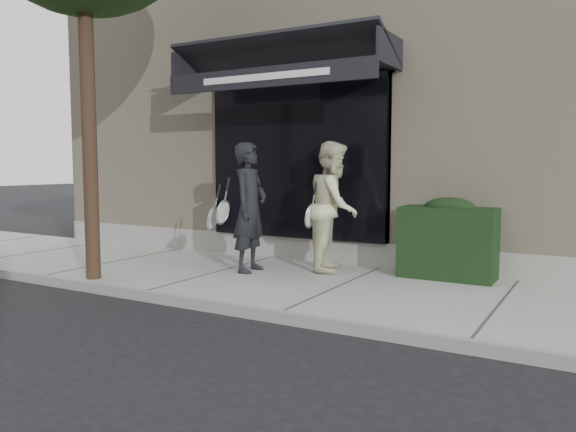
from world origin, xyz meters
The scene contains 7 objects.
ground centered at (0.00, 0.00, 0.00)m, with size 80.00×80.00×0.00m, color black.
sidewalk centered at (0.00, 0.00, 0.06)m, with size 20.00×3.00×0.12m, color gray.
curb centered at (0.00, -1.55, 0.07)m, with size 20.00×0.10×0.14m, color gray.
building_facade centered at (-0.01, 4.96, 2.74)m, with size 14.30×8.04×5.64m.
hedge centered at (1.10, 1.25, 0.66)m, with size 1.30×0.70×1.14m.
pedestrian_front centered at (-1.59, 0.23, 1.08)m, with size 0.82×0.88×1.92m.
pedestrian_back centered at (-0.54, 0.95, 1.09)m, with size 0.96×1.11×1.94m.
Camera 1 is at (3.04, -6.67, 1.71)m, focal length 35.00 mm.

